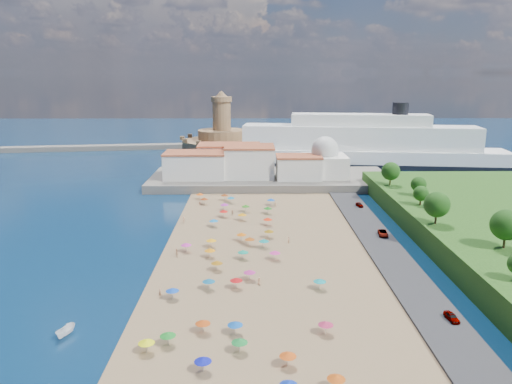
{
  "coord_description": "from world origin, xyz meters",
  "views": [
    {
      "loc": [
        2.67,
        -112.11,
        40.81
      ],
      "look_at": [
        4.0,
        25.0,
        8.0
      ],
      "focal_mm": 35.0,
      "sensor_mm": 36.0,
      "label": 1
    }
  ],
  "objects": [
    {
      "name": "ground",
      "position": [
        0.0,
        0.0,
        0.0
      ],
      "size": [
        700.0,
        700.0,
        0.0
      ],
      "primitive_type": "plane",
      "color": "#071938",
      "rests_on": "ground"
    },
    {
      "name": "terrace",
      "position": [
        10.0,
        73.0,
        1.5
      ],
      "size": [
        90.0,
        36.0,
        3.0
      ],
      "primitive_type": "cube",
      "color": "#59544C",
      "rests_on": "ground"
    },
    {
      "name": "jetty",
      "position": [
        -12.0,
        108.0,
        1.2
      ],
      "size": [
        18.0,
        70.0,
        2.4
      ],
      "primitive_type": "cube",
      "color": "#59544C",
      "rests_on": "ground"
    },
    {
      "name": "breakwater",
      "position": [
        -110.0,
        153.0,
        1.3
      ],
      "size": [
        199.03,
        34.77,
        2.6
      ],
      "primitive_type": "cube",
      "rotation": [
        0.0,
        0.0,
        0.14
      ],
      "color": "#59544C",
      "rests_on": "ground"
    },
    {
      "name": "waterfront_buildings",
      "position": [
        -3.05,
        73.64,
        7.88
      ],
      "size": [
        57.0,
        29.0,
        11.0
      ],
      "color": "silver",
      "rests_on": "terrace"
    },
    {
      "name": "domed_building",
      "position": [
        30.0,
        71.0,
        8.97
      ],
      "size": [
        16.0,
        16.0,
        15.0
      ],
      "color": "silver",
      "rests_on": "terrace"
    },
    {
      "name": "fortress",
      "position": [
        -12.0,
        138.0,
        6.68
      ],
      "size": [
        40.0,
        40.0,
        32.4
      ],
      "color": "#9B774D",
      "rests_on": "ground"
    },
    {
      "name": "cruise_ship",
      "position": [
        50.86,
        108.94,
        8.39
      ],
      "size": [
        131.17,
        34.79,
        28.33
      ],
      "color": "black",
      "rests_on": "ground"
    },
    {
      "name": "beach_parasols",
      "position": [
        -1.09,
        -12.28,
        2.15
      ],
      "size": [
        32.5,
        115.28,
        2.2
      ],
      "color": "gray",
      "rests_on": "beach"
    },
    {
      "name": "beachgoers",
      "position": [
        -5.78,
        11.22,
        1.11
      ],
      "size": [
        28.74,
        65.54,
        1.88
      ],
      "color": "tan",
      "rests_on": "beach"
    },
    {
      "name": "moored_boats",
      "position": [
        -24.3,
        -49.06,
        0.84
      ],
      "size": [
        8.42,
        20.51,
        1.74
      ],
      "color": "white",
      "rests_on": "ground"
    },
    {
      "name": "parked_cars",
      "position": [
        36.0,
        4.01,
        1.35
      ],
      "size": [
        2.84,
        76.38,
        1.36
      ],
      "color": "gray",
      "rests_on": "promenade"
    },
    {
      "name": "hillside_trees",
      "position": [
        49.34,
        -3.96,
        10.24
      ],
      "size": [
        14.16,
        104.35,
        8.07
      ],
      "color": "#382314",
      "rests_on": "hillside"
    }
  ]
}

